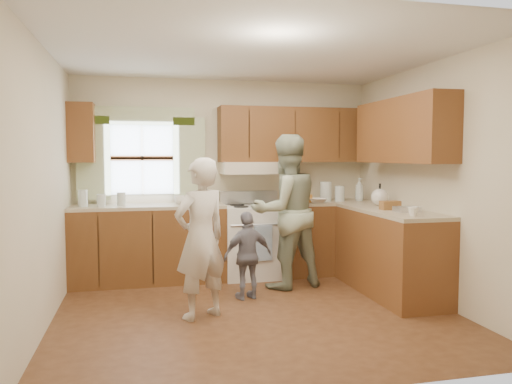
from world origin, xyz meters
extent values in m
plane|color=#472816|center=(0.00, 0.00, 0.00)|extent=(3.80, 3.80, 0.00)
plane|color=white|center=(0.00, 0.00, 2.50)|extent=(3.80, 3.80, 0.00)
plane|color=beige|center=(0.00, 1.75, 1.25)|extent=(3.80, 0.00, 3.80)
plane|color=beige|center=(0.00, -1.75, 1.25)|extent=(3.80, 0.00, 3.80)
plane|color=beige|center=(-1.90, 0.00, 1.25)|extent=(0.00, 3.50, 3.50)
plane|color=beige|center=(1.90, 0.00, 1.25)|extent=(0.00, 3.50, 3.50)
cube|color=#41230D|center=(-0.99, 1.45, 0.45)|extent=(1.82, 0.60, 0.90)
cube|color=#41230D|center=(1.29, 1.45, 0.45)|extent=(1.22, 0.60, 0.90)
cube|color=#472410|center=(1.60, 0.32, 0.45)|extent=(0.60, 1.65, 0.90)
cube|color=tan|center=(-0.99, 1.45, 0.92)|extent=(1.82, 0.60, 0.04)
cube|color=tan|center=(1.29, 1.45, 0.92)|extent=(1.22, 0.60, 0.04)
cube|color=tan|center=(1.60, 0.32, 0.92)|extent=(0.60, 1.65, 0.04)
cube|color=#41230D|center=(0.90, 1.58, 1.80)|extent=(2.00, 0.33, 0.70)
cube|color=#472410|center=(-1.75, 1.58, 1.80)|extent=(0.30, 0.33, 0.70)
cube|color=#472410|center=(1.73, 0.32, 1.80)|extent=(0.33, 1.65, 0.70)
cube|color=beige|center=(0.30, 1.52, 1.38)|extent=(0.76, 0.45, 0.15)
cube|color=silver|center=(-1.05, 1.73, 1.50)|extent=(0.90, 0.03, 0.90)
cube|color=#E1E443|center=(-1.63, 1.68, 1.50)|extent=(0.40, 0.05, 1.02)
cube|color=#E1E443|center=(-0.47, 1.68, 1.50)|extent=(0.40, 0.05, 1.02)
cube|color=#E1E443|center=(-1.05, 1.68, 2.02)|extent=(1.30, 0.05, 0.22)
cylinder|color=white|center=(0.95, 1.65, 1.22)|extent=(0.27, 0.12, 0.12)
imported|color=silver|center=(-0.62, 1.44, 0.99)|extent=(0.16, 0.16, 0.10)
imported|color=silver|center=(1.72, 1.38, 1.09)|extent=(0.14, 0.14, 0.30)
imported|color=silver|center=(1.09, 1.23, 0.97)|extent=(0.30, 0.30, 0.06)
imported|color=silver|center=(1.51, -0.31, 0.99)|extent=(0.13, 0.13, 0.09)
cylinder|color=silver|center=(-1.73, 1.39, 1.04)|extent=(0.11, 0.11, 0.20)
cylinder|color=silver|center=(-1.52, 1.35, 1.01)|extent=(0.10, 0.10, 0.15)
cube|color=olive|center=(0.76, 1.24, 0.95)|extent=(0.24, 0.18, 0.02)
cube|color=orange|center=(0.95, 1.35, 0.99)|extent=(0.18, 0.13, 0.10)
cylinder|color=silver|center=(1.27, 1.43, 1.07)|extent=(0.15, 0.15, 0.25)
cylinder|color=silver|center=(1.44, 1.37, 1.04)|extent=(0.13, 0.13, 0.20)
sphere|color=silver|center=(1.67, 0.70, 1.04)|extent=(0.20, 0.20, 0.20)
cube|color=olive|center=(1.58, 0.29, 0.99)|extent=(0.21, 0.11, 0.10)
cube|color=silver|center=(1.64, 0.04, 0.97)|extent=(0.25, 0.17, 0.06)
cylinder|color=silver|center=(-1.30, 1.42, 1.02)|extent=(0.10, 0.10, 0.16)
cube|color=silver|center=(0.30, 1.43, 0.45)|extent=(0.76, 0.64, 0.90)
cube|color=#B7B7BC|center=(0.30, 1.69, 0.99)|extent=(0.76, 0.10, 0.16)
cylinder|color=#B7B7BC|center=(0.30, 1.11, 0.70)|extent=(0.68, 0.03, 0.03)
cube|color=teal|center=(0.35, 1.09, 0.48)|extent=(0.22, 0.02, 0.42)
cylinder|color=black|center=(0.12, 1.55, 0.91)|extent=(0.18, 0.18, 0.01)
cylinder|color=black|center=(0.48, 1.55, 0.91)|extent=(0.18, 0.18, 0.01)
cylinder|color=black|center=(0.12, 1.30, 0.91)|extent=(0.18, 0.18, 0.01)
cylinder|color=black|center=(0.48, 1.30, 0.91)|extent=(0.18, 0.18, 0.01)
imported|color=beige|center=(-0.54, -0.04, 0.76)|extent=(0.66, 0.58, 1.51)
imported|color=#2B432C|center=(0.56, 0.85, 0.89)|extent=(1.00, 0.86, 1.77)
imported|color=slate|center=(0.03, 0.47, 0.47)|extent=(0.59, 0.35, 0.94)
camera|label=1|loc=(-1.07, -4.66, 1.52)|focal=35.00mm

